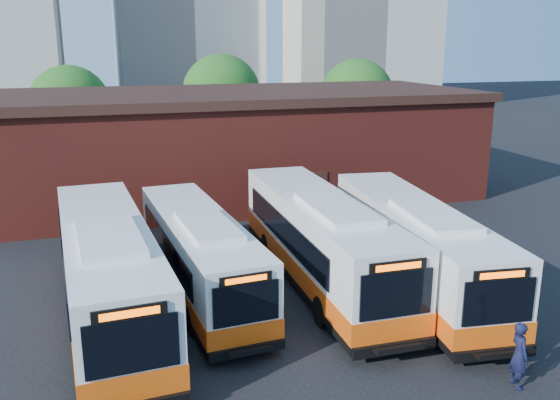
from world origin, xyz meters
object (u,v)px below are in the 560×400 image
object	(u,v)px
bus_midwest	(200,257)
bus_west	(108,274)
bus_east	(413,249)
bus_mideast	(321,243)
transit_worker	(519,355)

from	to	relation	value
bus_midwest	bus_west	bearing A→B (deg)	-163.01
bus_east	bus_midwest	bearing A→B (deg)	173.27
bus_mideast	transit_worker	bearing A→B (deg)	-72.56
bus_mideast	transit_worker	size ratio (longest dim) A/B	6.91
bus_east	bus_west	bearing A→B (deg)	-176.31
bus_midwest	bus_mideast	distance (m)	4.70
bus_west	transit_worker	bearing A→B (deg)	-39.82
bus_west	transit_worker	world-z (taller)	bus_west
bus_west	transit_worker	size ratio (longest dim) A/B	6.92
bus_west	bus_midwest	xyz separation A→B (m)	(3.34, 1.30, -0.19)
bus_midwest	bus_mideast	world-z (taller)	bus_mideast
bus_west	bus_east	xyz separation A→B (m)	(11.27, -0.61, -0.06)
transit_worker	bus_east	bearing A→B (deg)	4.24
bus_mideast	bus_west	bearing A→B (deg)	-173.12
transit_worker	bus_mideast	bearing A→B (deg)	26.70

